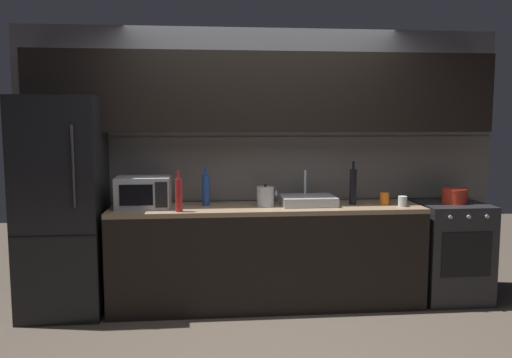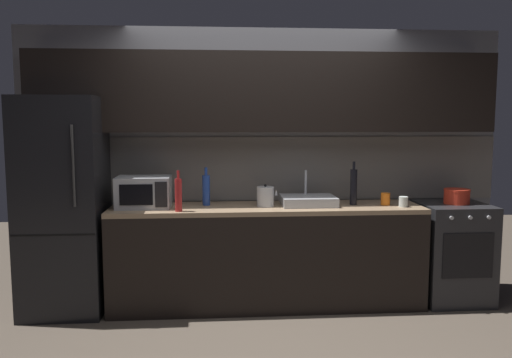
{
  "view_description": "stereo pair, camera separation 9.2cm",
  "coord_description": "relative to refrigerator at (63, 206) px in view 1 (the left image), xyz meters",
  "views": [
    {
      "loc": [
        -0.53,
        -3.61,
        1.66
      ],
      "look_at": [
        -0.1,
        0.9,
        1.14
      ],
      "focal_mm": 36.52,
      "sensor_mm": 36.0,
      "label": 1
    },
    {
      "loc": [
        -0.44,
        -3.62,
        1.66
      ],
      "look_at": [
        -0.1,
        0.9,
        1.14
      ],
      "focal_mm": 36.52,
      "sensor_mm": 36.0,
      "label": 2
    }
  ],
  "objects": [
    {
      "name": "wine_bottle_dark",
      "position": [
        2.53,
        0.01,
        0.14
      ],
      "size": [
        0.06,
        0.06,
        0.39
      ],
      "color": "black",
      "rests_on": "counter_run"
    },
    {
      "name": "wine_bottle_blue",
      "position": [
        1.22,
        0.09,
        0.11
      ],
      "size": [
        0.07,
        0.07,
        0.34
      ],
      "color": "#234299",
      "rests_on": "counter_run"
    },
    {
      "name": "microwave",
      "position": [
        0.68,
        0.02,
        0.11
      ],
      "size": [
        0.46,
        0.35,
        0.27
      ],
      "color": "#A8AAAF",
      "rests_on": "counter_run"
    },
    {
      "name": "mug_orange",
      "position": [
        2.81,
        -0.03,
        0.03
      ],
      "size": [
        0.08,
        0.08,
        0.11
      ],
      "primitive_type": "cylinder",
      "color": "orange",
      "rests_on": "counter_run"
    },
    {
      "name": "mug_clear",
      "position": [
        2.94,
        -0.13,
        0.02
      ],
      "size": [
        0.08,
        0.08,
        0.09
      ],
      "primitive_type": "cylinder",
      "color": "silver",
      "rests_on": "counter_run"
    },
    {
      "name": "counter_run",
      "position": [
        1.75,
        0.0,
        -0.48
      ],
      "size": [
        2.75,
        0.6,
        0.9
      ],
      "color": "black",
      "rests_on": "ground"
    },
    {
      "name": "ground_plane",
      "position": [
        1.75,
        -0.9,
        -0.93
      ],
      "size": [
        10.0,
        10.0,
        0.0
      ],
      "primitive_type": "plane",
      "color": "#4C4238"
    },
    {
      "name": "oven_range",
      "position": [
        3.47,
        -0.0,
        -0.48
      ],
      "size": [
        0.6,
        0.62,
        0.9
      ],
      "color": "#232326",
      "rests_on": "ground"
    },
    {
      "name": "sink_basin",
      "position": [
        2.13,
        0.03,
        0.01
      ],
      "size": [
        0.48,
        0.38,
        0.3
      ],
      "color": "#ADAFB5",
      "rests_on": "counter_run"
    },
    {
      "name": "cooking_pot",
      "position": [
        3.49,
        0.0,
        0.04
      ],
      "size": [
        0.23,
        0.23,
        0.13
      ],
      "color": "red",
      "rests_on": "oven_range"
    },
    {
      "name": "refrigerator",
      "position": [
        0.0,
        0.0,
        0.0
      ],
      "size": [
        0.68,
        0.69,
        1.85
      ],
      "color": "black",
      "rests_on": "ground"
    },
    {
      "name": "kettle",
      "position": [
        1.74,
        -0.01,
        0.06
      ],
      "size": [
        0.19,
        0.15,
        0.2
      ],
      "color": "#B7BABF",
      "rests_on": "counter_run"
    },
    {
      "name": "wine_bottle_red",
      "position": [
        0.99,
        -0.21,
        0.12
      ],
      "size": [
        0.06,
        0.06,
        0.34
      ],
      "color": "#A82323",
      "rests_on": "counter_run"
    },
    {
      "name": "back_wall",
      "position": [
        1.75,
        0.3,
        0.62
      ],
      "size": [
        4.49,
        0.44,
        2.5
      ],
      "color": "slate",
      "rests_on": "ground"
    }
  ]
}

